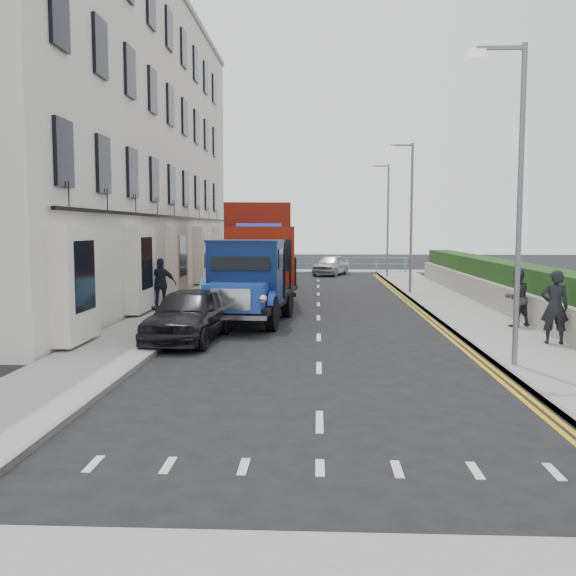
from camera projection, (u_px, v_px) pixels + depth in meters
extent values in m
plane|color=black|center=(319.00, 351.00, 16.30)|extent=(120.00, 120.00, 0.00)
cube|color=gray|center=(188.00, 305.00, 25.49)|extent=(2.40, 38.00, 0.12)
cube|color=gray|center=(454.00, 307.00, 25.01)|extent=(2.60, 38.00, 0.12)
cube|color=gray|center=(318.00, 271.00, 45.14)|extent=(30.00, 2.50, 0.12)
plane|color=#4C5A68|center=(318.00, 254.00, 75.98)|extent=(120.00, 120.00, 0.00)
cube|color=silver|center=(109.00, 142.00, 29.01)|extent=(6.00, 30.00, 14.00)
cube|color=black|center=(179.00, 217.00, 29.19)|extent=(0.12, 28.00, 0.10)
cube|color=#B2AD9E|center=(488.00, 294.00, 24.90)|extent=(0.30, 28.00, 1.00)
cube|color=#144115|center=(507.00, 284.00, 24.83)|extent=(1.20, 28.00, 1.70)
cube|color=#59B2A5|center=(318.00, 257.00, 44.25)|extent=(13.00, 0.08, 0.06)
cube|color=#59B2A5|center=(318.00, 264.00, 44.29)|extent=(13.00, 0.06, 0.05)
cylinder|color=slate|center=(520.00, 210.00, 13.79)|extent=(0.12, 0.12, 7.00)
cube|color=slate|center=(501.00, 48.00, 13.50)|extent=(1.00, 0.08, 0.08)
cube|color=beige|center=(477.00, 54.00, 13.53)|extent=(0.35, 0.18, 0.18)
cylinder|color=slate|center=(411.00, 220.00, 29.70)|extent=(0.12, 0.12, 7.00)
cube|color=slate|center=(402.00, 145.00, 29.41)|extent=(1.00, 0.08, 0.08)
cube|color=beige|center=(391.00, 148.00, 29.44)|extent=(0.35, 0.18, 0.18)
cylinder|color=slate|center=(388.00, 222.00, 39.65)|extent=(0.12, 0.12, 7.00)
cube|color=slate|center=(380.00, 166.00, 39.35)|extent=(1.00, 0.08, 0.08)
cube|color=beige|center=(372.00, 168.00, 39.39)|extent=(0.35, 0.18, 0.18)
cylinder|color=black|center=(209.00, 312.00, 19.67)|extent=(0.40, 1.09, 1.07)
cylinder|color=black|center=(272.00, 314.00, 19.38)|extent=(0.40, 1.09, 1.07)
cylinder|color=black|center=(233.00, 301.00, 22.73)|extent=(0.40, 1.09, 1.07)
cylinder|color=black|center=(287.00, 302.00, 22.44)|extent=(0.40, 1.09, 1.07)
cube|color=black|center=(251.00, 302.00, 21.04)|extent=(2.65, 5.52, 0.20)
cube|color=#1F43A9|center=(237.00, 297.00, 18.98)|extent=(1.86, 1.61, 0.80)
cube|color=silver|center=(231.00, 299.00, 18.25)|extent=(1.17, 0.21, 0.61)
cube|color=#0E1E4C|center=(246.00, 272.00, 20.18)|extent=(2.35, 1.55, 1.94)
cube|color=black|center=(259.00, 291.00, 22.33)|extent=(2.64, 3.33, 0.13)
cylinder|color=black|center=(229.00, 292.00, 25.12)|extent=(0.50, 1.24, 1.20)
cylinder|color=black|center=(288.00, 292.00, 25.31)|extent=(0.50, 1.24, 1.20)
cylinder|color=black|center=(230.00, 285.00, 28.49)|extent=(0.50, 1.24, 1.20)
cylinder|color=black|center=(282.00, 284.00, 28.68)|extent=(0.50, 1.24, 1.20)
cylinder|color=black|center=(230.00, 280.00, 30.88)|extent=(0.50, 1.24, 1.20)
cylinder|color=black|center=(278.00, 280.00, 31.07)|extent=(0.50, 1.24, 1.20)
cube|color=black|center=(256.00, 281.00, 28.02)|extent=(3.48, 7.93, 0.27)
cube|color=maroon|center=(259.00, 257.00, 25.09)|extent=(2.87, 2.40, 2.41)
cube|color=black|center=(259.00, 256.00, 24.07)|extent=(2.40, 0.39, 1.20)
cube|color=maroon|center=(255.00, 241.00, 29.06)|extent=(3.44, 6.00, 3.29)
imported|color=black|center=(189.00, 314.00, 17.70)|extent=(2.12, 4.49, 1.48)
imported|color=#63AAD4|center=(220.00, 296.00, 23.37)|extent=(1.63, 4.01, 1.29)
imported|color=#A8A8AD|center=(251.00, 272.00, 34.30)|extent=(2.65, 5.30, 1.48)
imported|color=black|center=(265.00, 268.00, 38.63)|extent=(3.00, 5.53, 1.47)
imported|color=#B5B6BA|center=(331.00, 265.00, 42.38)|extent=(2.82, 4.27, 1.35)
imported|color=black|center=(555.00, 307.00, 16.59)|extent=(0.75, 0.55, 1.92)
imported|color=#312E39|center=(516.00, 298.00, 19.51)|extent=(1.06, 0.97, 1.77)
imported|color=black|center=(161.00, 284.00, 23.50)|extent=(1.14, 0.55, 1.89)
imported|color=#392F29|center=(219.00, 277.00, 28.25)|extent=(0.84, 0.56, 1.69)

